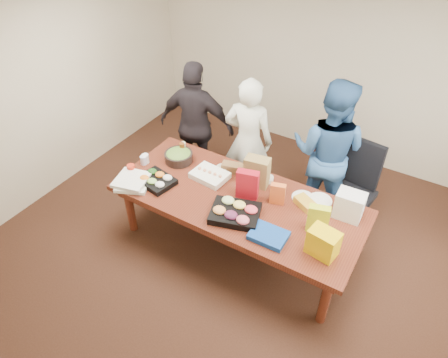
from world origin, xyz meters
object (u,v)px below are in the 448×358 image
Objects in this scene: person_center at (248,141)px; office_chair at (351,193)px; conference_table at (237,222)px; person_right at (328,152)px; salad_bowl at (179,157)px; sheet_cake at (210,175)px.

office_chair is at bearing 169.94° from person_center.
person_right is (0.62, 1.08, 0.56)m from conference_table.
salad_bowl reaches higher than conference_table.
office_chair is 2.75× the size of sheet_cake.
person_center is 0.91m from salad_bowl.
person_right is (-0.40, 0.11, 0.38)m from office_chair.
salad_bowl is at bearing 175.55° from sheet_cake.
conference_table is 2.50× the size of office_chair.
person_center is at bearing -169.33° from office_chair.
sheet_cake is at bearing -9.63° from salad_bowl.
conference_table is 1.09m from salad_bowl.
sheet_cake is (-1.08, -0.94, -0.15)m from person_right.
person_center is at bearing 88.25° from sheet_cake.
person_center is 1.00m from person_right.
person_right is 1.44m from sheet_cake.
salad_bowl is at bearing 35.52° from person_center.
person_right is 4.61× the size of sheet_cake.
person_center reaches higher than conference_table.
conference_table is 0.63m from sheet_cake.
person_center is at bearing 9.01° from person_right.
salad_bowl is (-0.61, -0.68, -0.06)m from person_center.
office_chair is at bearing 43.68° from conference_table.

